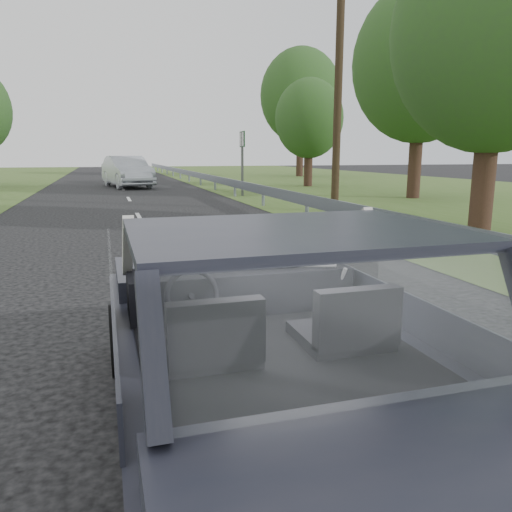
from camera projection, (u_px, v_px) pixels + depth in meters
ground at (266, 441)px, 3.21m from camera, size 140.00×140.00×0.00m
subject_car at (267, 334)px, 3.06m from camera, size 1.80×4.00×1.45m
dashboard at (240, 289)px, 3.62m from camera, size 1.58×0.45×0.30m
driver_seat at (212, 333)px, 2.64m from camera, size 0.50×0.72×0.42m
passenger_seat at (348, 319)px, 2.87m from camera, size 0.50×0.72×0.42m
steering_wheel at (192, 295)px, 3.22m from camera, size 0.36×0.36×0.04m
cat at (271, 256)px, 3.61m from camera, size 0.60×0.31×0.26m
guardrail at (303, 199)px, 13.68m from camera, size 0.05×90.00×0.32m
other_car at (127, 172)px, 27.13m from camera, size 2.95×5.42×1.69m
highway_sign at (242, 164)px, 21.46m from camera, size 0.21×1.10×2.74m
utility_pole at (338, 89)px, 15.24m from camera, size 0.28×0.28×7.50m
tree_0 at (492, 81)px, 10.67m from camera, size 4.76×4.76×6.66m
tree_1 at (419, 96)px, 19.83m from camera, size 6.19×6.19×8.14m
tree_2 at (309, 134)px, 27.51m from camera, size 4.92×4.92×5.68m
tree_3 at (300, 115)px, 39.26m from camera, size 7.18×7.18×9.61m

